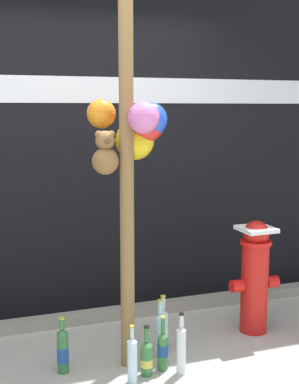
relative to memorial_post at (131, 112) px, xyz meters
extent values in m
cube|color=black|center=(-0.25, 1.11, 0.29)|extent=(10.00, 0.20, 3.95)
cube|color=silver|center=(0.25, 1.00, 0.17)|extent=(4.17, 0.01, 0.21)
cube|color=gray|center=(-0.25, 0.74, -1.65)|extent=(8.00, 0.12, 0.08)
cylinder|color=olive|center=(-0.04, -0.03, -0.27)|extent=(0.09, 0.09, 2.84)
sphere|color=#D66BB2|center=(0.03, -0.15, -0.03)|extent=(0.20, 0.20, 0.20)
sphere|color=yellow|center=(0.04, 0.07, -0.18)|extent=(0.26, 0.26, 0.26)
sphere|color=red|center=(0.10, 0.02, -0.07)|extent=(0.25, 0.25, 0.25)
sphere|color=orange|center=(-0.16, 0.14, -0.01)|extent=(0.19, 0.19, 0.19)
sphere|color=blue|center=(0.12, 0.00, -0.05)|extent=(0.23, 0.23, 0.23)
sphere|color=brown|center=(-0.18, -0.02, -0.30)|extent=(0.17, 0.17, 0.17)
sphere|color=brown|center=(-0.18, -0.02, -0.17)|extent=(0.12, 0.12, 0.12)
sphere|color=brown|center=(-0.22, -0.02, -0.14)|extent=(0.05, 0.05, 0.05)
sphere|color=brown|center=(-0.14, -0.02, -0.14)|extent=(0.05, 0.05, 0.05)
sphere|color=brown|center=(-0.18, -0.07, -0.17)|extent=(0.04, 0.04, 0.04)
cylinder|color=red|center=(1.03, 0.16, -1.34)|extent=(0.21, 0.21, 0.69)
cylinder|color=red|center=(1.03, 0.16, -0.98)|extent=(0.24, 0.24, 0.03)
sphere|color=red|center=(1.03, 0.16, -0.91)|extent=(0.20, 0.20, 0.20)
cylinder|color=red|center=(0.88, 0.16, -1.30)|extent=(0.09, 0.09, 0.09)
cylinder|color=red|center=(1.18, 0.16, -1.30)|extent=(0.09, 0.09, 0.09)
cube|color=white|center=(1.03, 0.16, -0.87)|extent=(0.26, 0.26, 0.03)
cylinder|color=silver|center=(0.25, -0.26, -1.54)|extent=(0.06, 0.06, 0.30)
cone|color=silver|center=(0.25, -0.26, -1.37)|extent=(0.06, 0.06, 0.03)
cylinder|color=silver|center=(0.25, -0.26, -1.32)|extent=(0.03, 0.03, 0.08)
cylinder|color=black|center=(0.25, -0.26, -1.28)|extent=(0.03, 0.03, 0.01)
cylinder|color=#B2DBEA|center=(-0.09, -0.27, -1.55)|extent=(0.06, 0.06, 0.27)
cone|color=#B2DBEA|center=(-0.09, -0.27, -1.40)|extent=(0.06, 0.06, 0.03)
cylinder|color=#B2DBEA|center=(-0.09, -0.27, -1.35)|extent=(0.02, 0.02, 0.07)
cylinder|color=gold|center=(-0.09, -0.27, -1.31)|extent=(0.03, 0.03, 0.01)
cylinder|color=#337038|center=(0.15, -0.17, -1.57)|extent=(0.07, 0.07, 0.23)
cone|color=#337038|center=(0.15, -0.17, -1.44)|extent=(0.07, 0.07, 0.03)
cylinder|color=#337038|center=(0.15, -0.17, -1.38)|extent=(0.03, 0.03, 0.10)
cylinder|color=#1E478C|center=(0.15, -0.17, -1.55)|extent=(0.07, 0.07, 0.08)
cylinder|color=gold|center=(0.15, -0.17, -1.32)|extent=(0.03, 0.03, 0.01)
cylinder|color=#B2DBEA|center=(0.26, 0.10, -1.55)|extent=(0.07, 0.07, 0.27)
cone|color=#B2DBEA|center=(0.26, 0.10, -1.40)|extent=(0.07, 0.07, 0.03)
cylinder|color=#B2DBEA|center=(0.26, 0.10, -1.34)|extent=(0.03, 0.03, 0.09)
cylinder|color=silver|center=(0.26, 0.10, -1.56)|extent=(0.08, 0.08, 0.08)
cylinder|color=gold|center=(0.26, 0.10, -1.29)|extent=(0.04, 0.04, 0.01)
cylinder|color=#337038|center=(0.03, -0.21, -1.58)|extent=(0.08, 0.08, 0.20)
cone|color=#337038|center=(0.03, -0.21, -1.47)|extent=(0.08, 0.08, 0.03)
cylinder|color=#337038|center=(0.03, -0.21, -1.41)|extent=(0.03, 0.03, 0.09)
cylinder|color=#D8C64C|center=(0.03, -0.21, -1.60)|extent=(0.08, 0.08, 0.05)
cylinder|color=black|center=(0.03, -0.21, -1.36)|extent=(0.04, 0.04, 0.01)
cylinder|color=#B2DBEA|center=(0.20, 0.00, -1.54)|extent=(0.07, 0.07, 0.29)
cone|color=#B2DBEA|center=(0.20, 0.00, -1.38)|extent=(0.07, 0.07, 0.03)
cylinder|color=#B2DBEA|center=(0.20, 0.00, -1.32)|extent=(0.03, 0.03, 0.09)
cylinder|color=gold|center=(0.20, 0.00, -1.27)|extent=(0.04, 0.04, 0.01)
cylinder|color=#337038|center=(-0.48, 0.01, -1.55)|extent=(0.07, 0.07, 0.27)
cone|color=#337038|center=(-0.48, 0.01, -1.40)|extent=(0.07, 0.07, 0.03)
cylinder|color=#337038|center=(-0.48, 0.01, -1.35)|extent=(0.03, 0.03, 0.07)
cylinder|color=#1E478C|center=(-0.48, 0.01, -1.56)|extent=(0.08, 0.08, 0.10)
cylinder|color=gold|center=(-0.48, 0.01, -1.31)|extent=(0.04, 0.04, 0.01)
camera|label=1|loc=(-0.97, -3.15, 0.03)|focal=48.20mm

